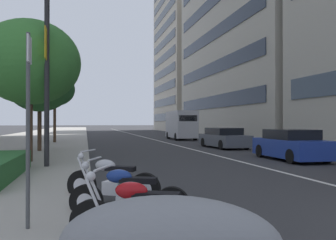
# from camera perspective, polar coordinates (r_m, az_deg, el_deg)

# --- Properties ---
(sidewalk_right_plaza) EXTENTS (160.00, 9.83, 0.15)m
(sidewalk_right_plaza) POSITION_cam_1_polar(r_m,az_deg,el_deg) (33.68, -21.36, -3.13)
(sidewalk_right_plaza) COLOR #A39E93
(sidewalk_right_plaza) RESTS_ON ground
(lane_centre_stripe) EXTENTS (110.00, 0.16, 0.01)m
(lane_centre_stripe) POSITION_cam_1_polar(r_m,az_deg,el_deg) (38.90, -3.53, -2.88)
(lane_centre_stripe) COLOR silver
(lane_centre_stripe) RESTS_ON ground
(motorcycle_second_in_row) EXTENTS (0.99, 1.98, 1.09)m
(motorcycle_second_in_row) POSITION_cam_1_polar(r_m,az_deg,el_deg) (4.98, -4.29, -15.49)
(motorcycle_second_in_row) COLOR black
(motorcycle_second_in_row) RESTS_ON ground
(motorcycle_mid_row) EXTENTS (0.97, 2.04, 1.08)m
(motorcycle_mid_row) POSITION_cam_1_polar(r_m,az_deg,el_deg) (6.32, -6.68, -12.28)
(motorcycle_mid_row) COLOR black
(motorcycle_mid_row) RESTS_ON ground
(motorcycle_by_sign_pole) EXTENTS (1.16, 1.92, 1.11)m
(motorcycle_by_sign_pole) POSITION_cam_1_polar(r_m,az_deg,el_deg) (7.70, -9.14, -10.00)
(motorcycle_by_sign_pole) COLOR black
(motorcycle_by_sign_pole) RESTS_ON ground
(car_following_behind) EXTENTS (4.24, 1.93, 1.39)m
(car_following_behind) POSITION_cam_1_polar(r_m,az_deg,el_deg) (16.91, 19.34, -3.90)
(car_following_behind) COLOR navy
(car_following_behind) RESTS_ON ground
(car_approaching_light) EXTENTS (4.67, 2.07, 1.34)m
(car_approaching_light) POSITION_cam_1_polar(r_m,az_deg,el_deg) (23.75, 9.05, -2.94)
(car_approaching_light) COLOR #4C515B
(car_approaching_light) RESTS_ON ground
(delivery_van_ahead) EXTENTS (5.57, 2.19, 2.81)m
(delivery_van_ahead) POSITION_cam_1_polar(r_m,az_deg,el_deg) (34.83, 2.12, -0.73)
(delivery_van_ahead) COLOR #B7B7BC
(delivery_van_ahead) RESTS_ON ground
(parking_sign_by_curb) EXTENTS (0.32, 0.06, 2.89)m
(parking_sign_by_curb) POSITION_cam_1_polar(r_m,az_deg,el_deg) (5.57, -21.74, 1.25)
(parking_sign_by_curb) COLOR #47494C
(parking_sign_by_curb) RESTS_ON sidewalk_right_plaza
(street_lamp_with_banners) EXTENTS (1.26, 2.64, 8.34)m
(street_lamp_with_banners) POSITION_cam_1_polar(r_m,az_deg,el_deg) (13.59, -17.42, 14.19)
(street_lamp_with_banners) COLOR #232326
(street_lamp_with_banners) RESTS_ON sidewalk_right_plaza
(street_tree_by_lamp_post) EXTENTS (3.96, 3.96, 5.63)m
(street_tree_by_lamp_post) POSITION_cam_1_polar(r_m,az_deg,el_deg) (15.20, -21.48, 8.68)
(street_tree_by_lamp_post) COLOR #473323
(street_tree_by_lamp_post) RESTS_ON sidewalk_right_plaza
(street_tree_far_plaza) EXTENTS (3.52, 3.52, 5.14)m
(street_tree_far_plaza) POSITION_cam_1_polar(r_m,az_deg,el_deg) (20.59, -20.11, 5.43)
(street_tree_far_plaza) COLOR #473323
(street_tree_far_plaza) RESTS_ON sidewalk_right_plaza
(street_tree_near_plaza_corner) EXTENTS (3.09, 3.09, 5.46)m
(street_tree_near_plaza_corner) POSITION_cam_1_polar(r_m,az_deg,el_deg) (29.04, -17.91, 4.73)
(street_tree_near_plaza_corner) COLOR #473323
(street_tree_near_plaza_corner) RESTS_ON sidewalk_right_plaza
(office_tower_far_left_down_avenue) EXTENTS (20.59, 15.98, 33.80)m
(office_tower_far_left_down_avenue) POSITION_cam_1_polar(r_m,az_deg,el_deg) (72.63, 5.54, 11.71)
(office_tower_far_left_down_avenue) COLOR beige
(office_tower_far_left_down_avenue) RESTS_ON ground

